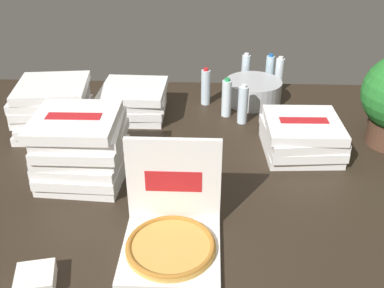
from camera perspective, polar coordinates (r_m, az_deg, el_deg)
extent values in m
cube|color=#2D2319|center=(2.08, 0.53, -4.97)|extent=(3.20, 2.40, 0.02)
cube|color=white|center=(1.70, -2.73, -13.61)|extent=(0.37, 0.37, 0.03)
cylinder|color=gold|center=(1.68, -2.75, -13.07)|extent=(0.34, 0.34, 0.02)
torus|color=#B1712A|center=(1.68, -2.76, -12.85)|extent=(0.33, 0.33, 0.02)
cube|color=white|center=(1.72, -2.38, -4.64)|extent=(0.37, 0.02, 0.37)
cube|color=red|center=(1.71, -2.41, -4.86)|extent=(0.22, 0.00, 0.09)
cube|color=white|center=(2.35, 13.68, -0.42)|extent=(0.39, 0.39, 0.05)
cube|color=white|center=(2.32, 13.89, 0.35)|extent=(0.40, 0.40, 0.05)
cube|color=white|center=(2.30, 13.96, 1.39)|extent=(0.40, 0.40, 0.05)
cube|color=white|center=(2.28, 14.12, 2.41)|extent=(0.37, 0.37, 0.05)
cube|color=red|center=(2.27, 14.19, 2.97)|extent=(0.24, 0.07, 0.00)
cube|color=white|center=(2.60, -17.21, 2.11)|extent=(0.38, 0.38, 0.05)
cube|color=red|center=(2.59, -17.29, 2.59)|extent=(0.24, 0.08, 0.00)
cube|color=white|center=(2.58, -17.20, 3.03)|extent=(0.41, 0.41, 0.05)
cube|color=red|center=(2.57, -17.28, 3.52)|extent=(0.24, 0.10, 0.00)
cube|color=white|center=(2.56, -17.35, 4.02)|extent=(0.38, 0.38, 0.05)
cube|color=white|center=(2.55, -17.62, 4.96)|extent=(0.40, 0.40, 0.05)
cube|color=red|center=(2.54, -17.71, 5.46)|extent=(0.24, 0.09, 0.00)
cube|color=white|center=(2.53, -17.82, 5.91)|extent=(0.39, 0.39, 0.05)
cube|color=red|center=(2.52, -17.90, 6.42)|extent=(0.24, 0.08, 0.00)
cube|color=white|center=(2.51, -17.56, 6.92)|extent=(0.41, 0.41, 0.05)
cube|color=white|center=(2.69, -7.52, 4.24)|extent=(0.37, 0.37, 0.05)
cube|color=red|center=(2.68, -7.55, 4.71)|extent=(0.24, 0.07, 0.00)
cube|color=white|center=(2.66, -7.65, 5.05)|extent=(0.38, 0.38, 0.05)
cube|color=red|center=(2.65, -7.68, 5.53)|extent=(0.24, 0.08, 0.00)
cube|color=white|center=(2.64, -7.42, 6.00)|extent=(0.38, 0.38, 0.05)
cube|color=red|center=(2.63, -7.45, 6.49)|extent=(0.24, 0.08, 0.00)
cube|color=white|center=(2.62, -7.53, 6.85)|extent=(0.38, 0.38, 0.05)
cube|color=white|center=(2.15, -13.48, -3.57)|extent=(0.39, 0.39, 0.05)
cube|color=red|center=(2.14, -13.56, -3.02)|extent=(0.24, 0.08, 0.00)
cube|color=white|center=(2.11, -13.73, -2.73)|extent=(0.38, 0.38, 0.05)
cube|color=white|center=(2.10, -13.86, -1.52)|extent=(0.38, 0.38, 0.05)
cube|color=white|center=(2.08, -14.07, -0.30)|extent=(0.37, 0.37, 0.05)
cube|color=white|center=(2.04, -14.00, 0.54)|extent=(0.37, 0.37, 0.05)
cube|color=red|center=(2.03, -14.08, 1.14)|extent=(0.24, 0.07, 0.00)
cube|color=white|center=(2.04, -14.12, 1.94)|extent=(0.38, 0.38, 0.05)
cube|color=white|center=(2.01, -14.86, 2.88)|extent=(0.37, 0.37, 0.05)
cube|color=red|center=(2.00, -14.95, 3.50)|extent=(0.24, 0.07, 0.00)
cylinder|color=#B7BABF|center=(2.84, 7.87, 6.71)|extent=(0.35, 0.35, 0.14)
cylinder|color=white|center=(3.02, 11.13, 8.72)|extent=(0.06, 0.06, 0.22)
cylinder|color=white|center=(2.98, 11.36, 10.82)|extent=(0.03, 0.03, 0.02)
cylinder|color=silver|center=(2.55, 6.55, 5.00)|extent=(0.06, 0.06, 0.22)
cylinder|color=white|center=(2.50, 6.70, 7.43)|extent=(0.03, 0.03, 0.02)
cylinder|color=silver|center=(3.06, 9.93, 9.08)|extent=(0.06, 0.06, 0.22)
cylinder|color=blue|center=(3.02, 10.13, 11.17)|extent=(0.03, 0.03, 0.02)
cylinder|color=silver|center=(3.05, 6.90, 9.28)|extent=(0.06, 0.06, 0.22)
cylinder|color=white|center=(3.01, 7.03, 11.37)|extent=(0.03, 0.03, 0.02)
cylinder|color=silver|center=(2.77, 1.77, 7.29)|extent=(0.06, 0.06, 0.22)
cylinder|color=red|center=(2.73, 1.81, 9.57)|extent=(0.03, 0.03, 0.02)
cylinder|color=white|center=(2.63, 4.46, 5.86)|extent=(0.06, 0.06, 0.22)
cylinder|color=#239951|center=(2.58, 4.56, 8.25)|extent=(0.03, 0.03, 0.02)
cube|color=white|center=(1.67, -19.46, -16.12)|extent=(0.15, 0.15, 0.06)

